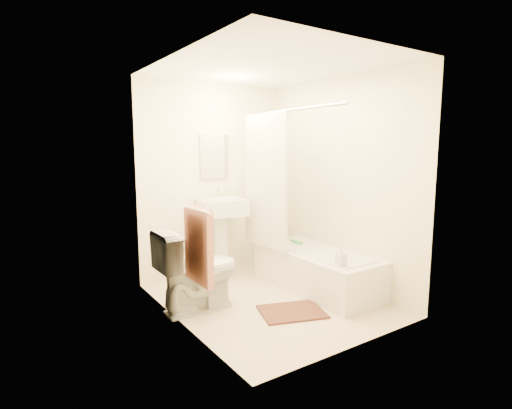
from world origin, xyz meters
TOP-DOWN VIEW (x-y plane):
  - floor at (0.00, 0.00)m, footprint 2.40×2.40m
  - ceiling at (0.00, 0.00)m, footprint 2.40×2.40m
  - wall_back at (0.00, 1.20)m, footprint 2.00×0.02m
  - wall_left at (-1.00, 0.00)m, footprint 0.02×2.40m
  - wall_right at (1.00, 0.00)m, footprint 0.02×2.40m
  - mirror at (0.00, 1.18)m, footprint 0.40×0.03m
  - curtain_rod at (0.30, 0.10)m, footprint 0.03×1.70m
  - shower_curtain at (0.30, 0.50)m, footprint 0.04×0.80m
  - towel_bar at (-0.96, -0.25)m, footprint 0.02×0.60m
  - towel at (-0.93, -0.25)m, footprint 0.06×0.45m
  - toilet_paper at (-0.93, 0.12)m, footprint 0.11×0.12m
  - toilet at (-0.73, 0.20)m, footprint 0.83×0.47m
  - sink at (-0.04, 0.95)m, footprint 0.61×0.52m
  - bathtub at (0.66, -0.01)m, footprint 0.68×1.55m
  - bath_mat at (-0.00, -0.39)m, footprint 0.73×0.63m
  - soap_bottle at (0.47, -0.57)m, footprint 0.09×0.09m
  - scrub_brush at (0.71, 0.42)m, footprint 0.10×0.22m

SIDE VIEW (x-z plane):
  - floor at x=0.00m, z-range 0.00..0.00m
  - bath_mat at x=0.00m, z-range 0.00..0.02m
  - bathtub at x=0.66m, z-range 0.00..0.44m
  - toilet at x=-0.73m, z-range 0.00..0.81m
  - scrub_brush at x=0.71m, z-range 0.43..0.48m
  - soap_bottle at x=0.47m, z-range 0.44..0.63m
  - sink at x=-0.04m, z-range 0.00..1.08m
  - toilet_paper at x=-0.93m, z-range 0.64..0.76m
  - towel at x=-0.93m, z-range 0.45..1.11m
  - towel_bar at x=-0.96m, z-range 1.09..1.11m
  - wall_back at x=0.00m, z-range 0.00..2.40m
  - wall_left at x=-1.00m, z-range 0.00..2.40m
  - wall_right at x=1.00m, z-range 0.00..2.40m
  - shower_curtain at x=0.30m, z-range 0.44..2.00m
  - mirror at x=0.00m, z-range 1.23..1.77m
  - curtain_rod at x=0.30m, z-range 1.98..2.02m
  - ceiling at x=0.00m, z-range 2.40..2.40m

